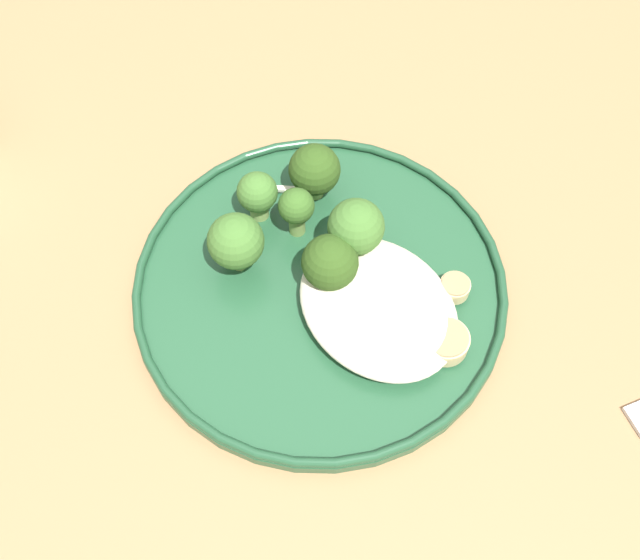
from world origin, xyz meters
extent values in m
plane|color=#47423D|center=(0.00, 0.00, 0.00)|extent=(6.00, 6.00, 0.00)
cube|color=#9E754C|center=(0.00, 0.00, 0.72)|extent=(1.40, 1.00, 0.04)
cube|color=olive|center=(-0.64, 0.44, 0.35)|extent=(0.06, 0.06, 0.70)
cylinder|color=#235133|center=(-0.03, 0.02, 0.74)|extent=(0.29, 0.29, 0.01)
torus|color=#204B2E|center=(-0.03, 0.02, 0.75)|extent=(0.29, 0.29, 0.01)
ellipsoid|color=beige|center=(0.01, 0.04, 0.76)|extent=(0.13, 0.11, 0.03)
cylinder|color=#E5C689|center=(0.04, 0.10, 0.76)|extent=(0.02, 0.02, 0.01)
cylinder|color=#958159|center=(0.04, 0.10, 0.77)|extent=(0.02, 0.02, 0.00)
cylinder|color=#E5C689|center=(0.04, 0.06, 0.76)|extent=(0.03, 0.03, 0.01)
cylinder|color=#958159|center=(0.04, 0.06, 0.77)|extent=(0.03, 0.03, 0.00)
cylinder|color=#DBB77A|center=(0.01, 0.05, 0.76)|extent=(0.03, 0.03, 0.02)
cylinder|color=#8E774F|center=(0.01, 0.05, 0.77)|extent=(0.03, 0.03, 0.00)
cylinder|color=#DBB77A|center=(0.03, 0.03, 0.76)|extent=(0.03, 0.03, 0.01)
cylinder|color=#8E774F|center=(0.03, 0.03, 0.77)|extent=(0.02, 0.02, 0.00)
cylinder|color=#E5C689|center=(0.07, 0.06, 0.76)|extent=(0.03, 0.03, 0.01)
cylinder|color=#958159|center=(0.07, 0.06, 0.77)|extent=(0.03, 0.03, 0.00)
cylinder|color=#89A356|center=(-0.11, 0.07, 0.76)|extent=(0.01, 0.01, 0.02)
sphere|color=#2D4C19|center=(-0.11, 0.07, 0.78)|extent=(0.04, 0.04, 0.04)
cylinder|color=#89A356|center=(-0.12, 0.02, 0.76)|extent=(0.02, 0.02, 0.02)
sphere|color=#42702D|center=(-0.12, 0.02, 0.78)|extent=(0.03, 0.03, 0.03)
cylinder|color=#7A994C|center=(-0.04, 0.06, 0.76)|extent=(0.02, 0.02, 0.03)
sphere|color=#42702D|center=(-0.04, 0.06, 0.79)|extent=(0.04, 0.04, 0.04)
cylinder|color=#7A994C|center=(-0.03, 0.03, 0.76)|extent=(0.02, 0.02, 0.02)
sphere|color=#2D4C19|center=(-0.03, 0.03, 0.78)|extent=(0.04, 0.04, 0.04)
cylinder|color=#7A994C|center=(-0.08, 0.04, 0.76)|extent=(0.02, 0.02, 0.02)
sphere|color=#386023|center=(-0.08, 0.04, 0.78)|extent=(0.03, 0.03, 0.03)
cylinder|color=#7A994C|center=(-0.09, -0.02, 0.76)|extent=(0.01, 0.01, 0.02)
sphere|color=#42702D|center=(-0.09, -0.02, 0.79)|extent=(0.04, 0.04, 0.04)
cube|color=silver|center=(-0.10, -0.01, 0.75)|extent=(0.03, 0.03, 0.00)
cube|color=silver|center=(-0.12, 0.05, 0.75)|extent=(0.04, 0.05, 0.00)
cube|color=silver|center=(-0.05, 0.04, 0.75)|extent=(0.01, 0.04, 0.00)
camera|label=1|loc=(0.21, -0.17, 1.28)|focal=44.55mm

